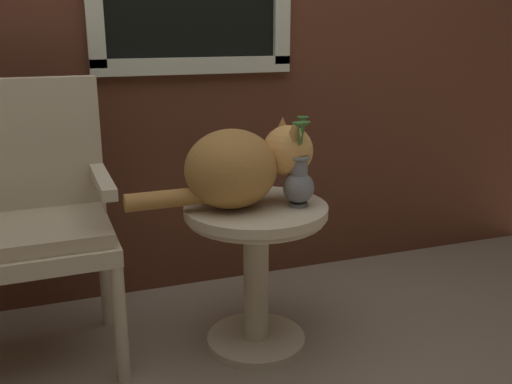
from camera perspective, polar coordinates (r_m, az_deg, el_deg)
The scene contains 5 objects.
ground_plane at distance 2.13m, azimuth -2.83°, elevation -17.73°, with size 6.00×6.00×0.00m, color gray.
wicker_side_table at distance 2.12m, azimuth 0.00°, elevation -5.61°, with size 0.52×0.52×0.56m.
wicker_chair at distance 2.15m, azimuth -21.26°, elevation -1.69°, with size 0.53×0.48×1.01m.
cat at distance 2.02m, azimuth -1.56°, elevation 2.61°, with size 0.69×0.29×0.31m.
pewter_vase_with_ivy at distance 2.04m, azimuth 4.30°, elevation 1.18°, with size 0.11×0.12×0.32m.
Camera 1 is at (-0.50, -1.69, 1.19)m, focal length 40.05 mm.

